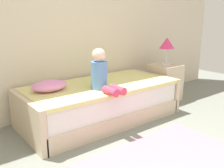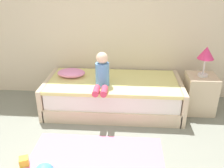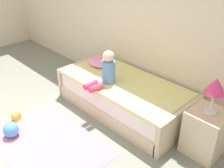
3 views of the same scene
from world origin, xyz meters
TOP-DOWN VIEW (x-y plane):
  - wall_rear at (0.00, 2.60)m, footprint 7.20×0.10m
  - bed at (0.49, 2.00)m, footprint 2.11×1.00m
  - nightstand at (1.84, 2.04)m, footprint 0.44×0.44m
  - table_lamp at (1.84, 2.04)m, footprint 0.24×0.24m
  - child_figure at (0.34, 1.77)m, footprint 0.20×0.51m
  - pillow at (-0.19, 2.10)m, footprint 0.44×0.30m
  - area_rug at (0.37, 0.70)m, footprint 1.60×1.10m
  - toy_block at (-0.44, 0.64)m, footprint 0.13×0.13m

SIDE VIEW (x-z plane):
  - area_rug at x=0.37m, z-range 0.00..0.01m
  - toy_block at x=-0.44m, z-range 0.00..0.10m
  - bed at x=0.49m, z-range 0.00..0.50m
  - nightstand at x=1.84m, z-range 0.00..0.60m
  - pillow at x=-0.19m, z-range 0.50..0.63m
  - child_figure at x=0.34m, z-range 0.45..0.96m
  - table_lamp at x=1.84m, z-range 0.71..1.16m
  - wall_rear at x=0.00m, z-range 0.00..2.90m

